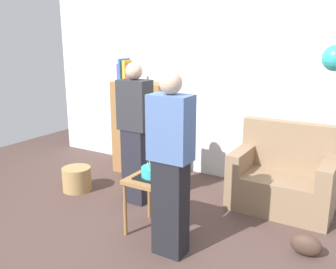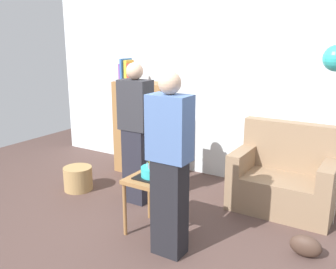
% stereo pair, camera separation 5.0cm
% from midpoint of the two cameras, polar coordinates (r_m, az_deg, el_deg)
% --- Properties ---
extents(ground_plane, '(8.00, 8.00, 0.00)m').
position_cam_midpoint_polar(ground_plane, '(3.67, -4.02, -16.42)').
color(ground_plane, '#4C3833').
extents(wall_back, '(6.00, 0.10, 2.70)m').
position_cam_midpoint_polar(wall_back, '(4.98, 9.44, 8.24)').
color(wall_back, silver).
rests_on(wall_back, ground_plane).
extents(couch, '(1.10, 0.70, 0.96)m').
position_cam_midpoint_polar(couch, '(4.42, 16.96, -6.53)').
color(couch, '#8C7054').
rests_on(couch, ground_plane).
extents(bookshelf, '(0.80, 0.36, 1.61)m').
position_cam_midpoint_polar(bookshelf, '(5.23, -4.39, 1.11)').
color(bookshelf, olive).
rests_on(bookshelf, ground_plane).
extents(side_table, '(0.48, 0.48, 0.58)m').
position_cam_midpoint_polar(side_table, '(3.66, -2.43, -7.85)').
color(side_table, olive).
rests_on(side_table, ground_plane).
extents(birthday_cake, '(0.32, 0.32, 0.16)m').
position_cam_midpoint_polar(birthday_cake, '(3.61, -2.45, -5.85)').
color(birthday_cake, black).
rests_on(birthday_cake, side_table).
extents(person_blowing_candles, '(0.36, 0.22, 1.63)m').
position_cam_midpoint_polar(person_blowing_candles, '(4.24, -5.36, 0.15)').
color(person_blowing_candles, '#23232D').
rests_on(person_blowing_candles, ground_plane).
extents(person_holding_cake, '(0.36, 0.22, 1.63)m').
position_cam_midpoint_polar(person_holding_cake, '(3.18, -0.05, -4.76)').
color(person_holding_cake, black).
rests_on(person_holding_cake, ground_plane).
extents(wicker_basket, '(0.36, 0.36, 0.30)m').
position_cam_midpoint_polar(wicker_basket, '(4.90, -14.08, -6.61)').
color(wicker_basket, '#A88451').
rests_on(wicker_basket, ground_plane).
extents(handbag, '(0.28, 0.14, 0.20)m').
position_cam_midpoint_polar(handbag, '(3.66, 20.00, -15.61)').
color(handbag, '#473328').
rests_on(handbag, ground_plane).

